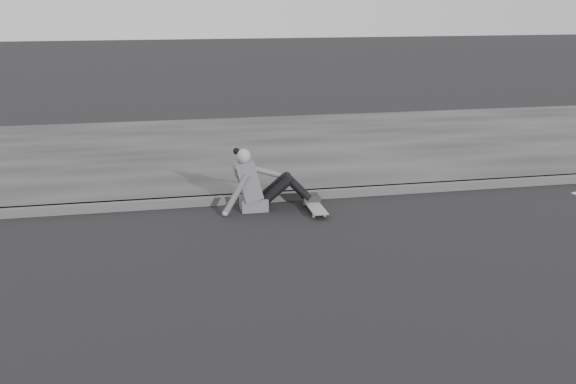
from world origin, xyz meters
TOP-DOWN VIEW (x-y plane):
  - ground at (0.00, 0.00)m, footprint 80.00×80.00m
  - curb at (0.00, 2.58)m, footprint 24.00×0.16m
  - sidewalk at (0.00, 5.60)m, footprint 24.00×6.00m
  - skateboard at (0.27, 2.00)m, footprint 0.20×0.78m
  - seated_woman at (-0.46, 2.24)m, footprint 1.38×0.46m

SIDE VIEW (x-z plane):
  - ground at x=0.00m, z-range 0.00..0.00m
  - curb at x=0.00m, z-range 0.00..0.12m
  - sidewalk at x=0.00m, z-range 0.00..0.12m
  - skateboard at x=0.27m, z-range 0.03..0.12m
  - seated_woman at x=-0.46m, z-range -0.08..0.80m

